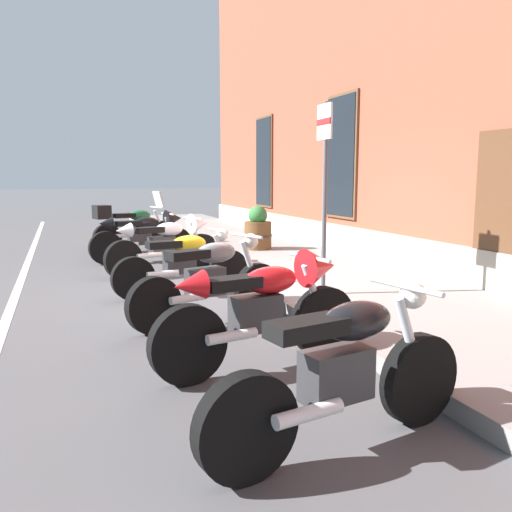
{
  "coord_description": "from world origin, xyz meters",
  "views": [
    {
      "loc": [
        7.53,
        -2.51,
        1.69
      ],
      "look_at": [
        1.3,
        -0.23,
        0.7
      ],
      "focal_mm": 37.25,
      "sensor_mm": 36.0,
      "label": 1
    }
  ],
  "objects_px": {
    "motorcycle_grey_naked": "(211,281)",
    "motorcycle_black_naked": "(345,373)",
    "motorcycle_green_touring": "(132,226)",
    "barrel_planter": "(258,231)",
    "parking_sign": "(325,172)",
    "motorcycle_red_sport": "(268,306)",
    "motorcycle_yellow_naked": "(184,263)",
    "motorcycle_black_sport": "(146,234)",
    "motorcycle_white_sport": "(169,242)"
  },
  "relations": [
    {
      "from": "motorcycle_green_touring",
      "to": "barrel_planter",
      "type": "bearing_deg",
      "value": 53.0
    },
    {
      "from": "motorcycle_black_naked",
      "to": "motorcycle_yellow_naked",
      "type": "bearing_deg",
      "value": 179.64
    },
    {
      "from": "motorcycle_black_naked",
      "to": "barrel_planter",
      "type": "xyz_separation_m",
      "value": [
        -7.82,
        2.32,
        0.06
      ]
    },
    {
      "from": "motorcycle_black_sport",
      "to": "motorcycle_grey_naked",
      "type": "distance_m",
      "value": 4.88
    },
    {
      "from": "motorcycle_grey_naked",
      "to": "motorcycle_black_naked",
      "type": "bearing_deg",
      "value": 0.23
    },
    {
      "from": "motorcycle_red_sport",
      "to": "motorcycle_black_naked",
      "type": "relative_size",
      "value": 1.02
    },
    {
      "from": "motorcycle_black_sport",
      "to": "motorcycle_red_sport",
      "type": "bearing_deg",
      "value": 0.86
    },
    {
      "from": "motorcycle_red_sport",
      "to": "motorcycle_black_naked",
      "type": "bearing_deg",
      "value": -2.83
    },
    {
      "from": "motorcycle_green_touring",
      "to": "motorcycle_black_naked",
      "type": "bearing_deg",
      "value": 0.57
    },
    {
      "from": "motorcycle_grey_naked",
      "to": "motorcycle_red_sport",
      "type": "distance_m",
      "value": 1.6
    },
    {
      "from": "barrel_planter",
      "to": "motorcycle_green_touring",
      "type": "bearing_deg",
      "value": -127.0
    },
    {
      "from": "motorcycle_grey_naked",
      "to": "barrel_planter",
      "type": "height_order",
      "value": "barrel_planter"
    },
    {
      "from": "motorcycle_black_sport",
      "to": "motorcycle_black_naked",
      "type": "distance_m",
      "value": 7.98
    },
    {
      "from": "motorcycle_grey_naked",
      "to": "motorcycle_black_sport",
      "type": "bearing_deg",
      "value": -179.87
    },
    {
      "from": "motorcycle_red_sport",
      "to": "barrel_planter",
      "type": "xyz_separation_m",
      "value": [
        -6.32,
        2.25,
        -0.02
      ]
    },
    {
      "from": "motorcycle_green_touring",
      "to": "barrel_planter",
      "type": "distance_m",
      "value": 3.02
    },
    {
      "from": "motorcycle_grey_naked",
      "to": "barrel_planter",
      "type": "relative_size",
      "value": 2.17
    },
    {
      "from": "motorcycle_grey_naked",
      "to": "motorcycle_black_naked",
      "type": "xyz_separation_m",
      "value": [
        3.1,
        0.01,
        -0.0
      ]
    },
    {
      "from": "motorcycle_black_sport",
      "to": "motorcycle_grey_naked",
      "type": "bearing_deg",
      "value": 0.13
    },
    {
      "from": "motorcycle_grey_naked",
      "to": "motorcycle_red_sport",
      "type": "bearing_deg",
      "value": 3.09
    },
    {
      "from": "motorcycle_black_sport",
      "to": "motorcycle_grey_naked",
      "type": "height_order",
      "value": "motorcycle_black_sport"
    },
    {
      "from": "motorcycle_black_sport",
      "to": "motorcycle_white_sport",
      "type": "relative_size",
      "value": 0.99
    },
    {
      "from": "motorcycle_red_sport",
      "to": "motorcycle_yellow_naked",
      "type": "bearing_deg",
      "value": -179.2
    },
    {
      "from": "motorcycle_green_touring",
      "to": "motorcycle_black_naked",
      "type": "xyz_separation_m",
      "value": [
        9.64,
        0.1,
        -0.07
      ]
    },
    {
      "from": "motorcycle_white_sport",
      "to": "parking_sign",
      "type": "xyz_separation_m",
      "value": [
        3.02,
        1.46,
        1.19
      ]
    },
    {
      "from": "motorcycle_black_sport",
      "to": "barrel_planter",
      "type": "height_order",
      "value": "barrel_planter"
    },
    {
      "from": "motorcycle_green_touring",
      "to": "motorcycle_black_naked",
      "type": "relative_size",
      "value": 1.01
    },
    {
      "from": "motorcycle_yellow_naked",
      "to": "parking_sign",
      "type": "bearing_deg",
      "value": 50.58
    },
    {
      "from": "motorcycle_black_sport",
      "to": "motorcycle_yellow_naked",
      "type": "bearing_deg",
      "value": 0.92
    },
    {
      "from": "motorcycle_black_naked",
      "to": "motorcycle_red_sport",
      "type": "bearing_deg",
      "value": 177.17
    },
    {
      "from": "motorcycle_yellow_naked",
      "to": "motorcycle_black_naked",
      "type": "relative_size",
      "value": 1.04
    },
    {
      "from": "motorcycle_red_sport",
      "to": "parking_sign",
      "type": "height_order",
      "value": "parking_sign"
    },
    {
      "from": "motorcycle_yellow_naked",
      "to": "motorcycle_red_sport",
      "type": "bearing_deg",
      "value": 0.8
    },
    {
      "from": "motorcycle_red_sport",
      "to": "parking_sign",
      "type": "relative_size",
      "value": 0.83
    },
    {
      "from": "motorcycle_yellow_naked",
      "to": "motorcycle_white_sport",
      "type": "bearing_deg",
      "value": 176.42
    },
    {
      "from": "motorcycle_black_naked",
      "to": "parking_sign",
      "type": "distance_m",
      "value": 3.96
    },
    {
      "from": "motorcycle_grey_naked",
      "to": "motorcycle_yellow_naked",
      "type": "bearing_deg",
      "value": 178.5
    },
    {
      "from": "motorcycle_black_naked",
      "to": "motorcycle_grey_naked",
      "type": "bearing_deg",
      "value": -179.77
    },
    {
      "from": "motorcycle_yellow_naked",
      "to": "motorcycle_red_sport",
      "type": "height_order",
      "value": "motorcycle_red_sport"
    },
    {
      "from": "barrel_planter",
      "to": "motorcycle_black_naked",
      "type": "bearing_deg",
      "value": -16.53
    },
    {
      "from": "motorcycle_white_sport",
      "to": "motorcycle_grey_naked",
      "type": "relative_size",
      "value": 1.06
    },
    {
      "from": "motorcycle_grey_naked",
      "to": "parking_sign",
      "type": "bearing_deg",
      "value": 100.65
    },
    {
      "from": "motorcycle_green_touring",
      "to": "motorcycle_yellow_naked",
      "type": "relative_size",
      "value": 0.97
    },
    {
      "from": "motorcycle_black_naked",
      "to": "barrel_planter",
      "type": "relative_size",
      "value": 2.16
    },
    {
      "from": "motorcycle_black_sport",
      "to": "motorcycle_grey_naked",
      "type": "relative_size",
      "value": 1.06
    },
    {
      "from": "motorcycle_green_touring",
      "to": "motorcycle_red_sport",
      "type": "xyz_separation_m",
      "value": [
        8.14,
        0.17,
        0.0
      ]
    },
    {
      "from": "motorcycle_black_sport",
      "to": "motorcycle_grey_naked",
      "type": "xyz_separation_m",
      "value": [
        4.88,
        0.01,
        -0.06
      ]
    },
    {
      "from": "motorcycle_white_sport",
      "to": "motorcycle_red_sport",
      "type": "height_order",
      "value": "motorcycle_red_sport"
    },
    {
      "from": "motorcycle_red_sport",
      "to": "barrel_planter",
      "type": "bearing_deg",
      "value": 160.44
    },
    {
      "from": "motorcycle_white_sport",
      "to": "barrel_planter",
      "type": "relative_size",
      "value": 2.3
    }
  ]
}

